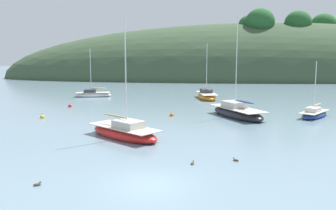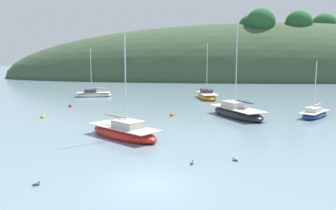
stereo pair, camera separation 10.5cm
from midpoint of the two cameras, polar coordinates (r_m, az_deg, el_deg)
ground_plane at (r=17.84m, az=-3.00°, el=-12.96°), size 400.00×400.00×0.00m
far_shoreline_hill at (r=101.77m, az=16.10°, el=4.24°), size 150.00×36.00×33.75m
sailboat_teal_outer at (r=27.69m, az=-7.14°, el=-4.43°), size 6.98×6.47×9.77m
sailboat_white_near at (r=52.52m, az=6.47°, el=1.50°), size 3.31×7.38×8.50m
sailboat_orange_cutter at (r=37.29m, az=11.33°, el=-1.22°), size 5.91×8.38×10.79m
sailboat_red_portside at (r=39.50m, az=22.94°, el=-1.39°), size 4.63×5.11×6.06m
sailboat_cream_ketch at (r=55.91m, az=-12.10°, el=1.71°), size 5.86×2.90×7.68m
mooring_buoy_inner at (r=45.45m, az=-15.68°, el=-0.16°), size 0.44×0.44×0.54m
mooring_buoy_outer at (r=37.16m, az=0.69°, el=-1.64°), size 0.44×0.44×0.54m
mooring_buoy_channel at (r=38.33m, az=-19.82°, el=-1.83°), size 0.44×0.44×0.54m
duck_lone_left at (r=18.89m, az=-20.63°, el=-12.10°), size 0.41×0.32×0.24m
duck_straggler at (r=21.02m, az=4.07°, el=-9.52°), size 0.28×0.42×0.24m
duck_lone_right at (r=21.96m, az=11.07°, el=-8.87°), size 0.39×0.35×0.24m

